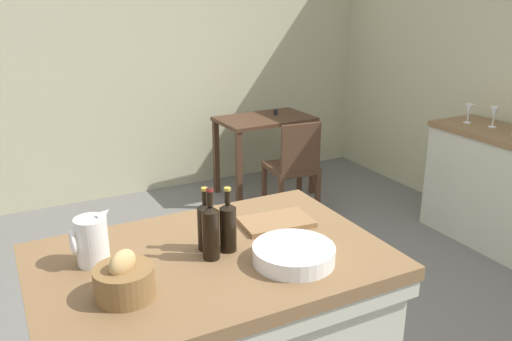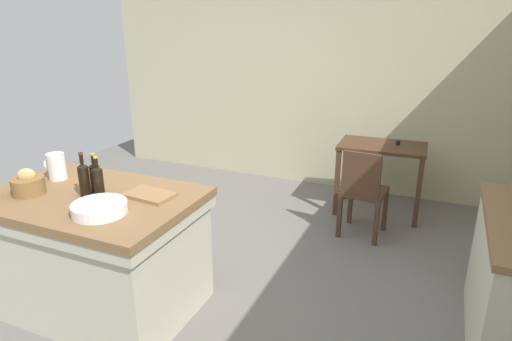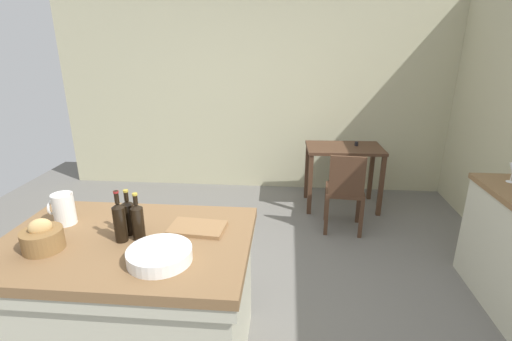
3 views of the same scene
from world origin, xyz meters
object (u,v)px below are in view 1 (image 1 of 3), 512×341
object	(u,v)px
side_cabinet	(505,191)
wine_bottle_dark	(228,225)
island_table	(213,337)
wooden_chair	(294,166)
wine_glass_far_right	(469,110)
wine_glass_right	(494,113)
cutting_board	(276,222)
pitcher	(92,240)
wash_bowl	(294,254)
wine_bottle_amber	(206,224)
wine_bottle_green	(211,231)
writing_desk	(265,130)
bread_basket	(124,280)

from	to	relation	value
side_cabinet	wine_bottle_dark	world-z (taller)	wine_bottle_dark
island_table	wooden_chair	world-z (taller)	wooden_chair
wooden_chair	wine_glass_far_right	size ratio (longest dim) A/B	5.77
side_cabinet	wine_glass_right	distance (m)	0.62
wine_bottle_dark	wine_glass_right	size ratio (longest dim) A/B	1.77
wooden_chair	cutting_board	distance (m)	2.14
pitcher	wash_bowl	world-z (taller)	pitcher
side_cabinet	cutting_board	world-z (taller)	side_cabinet
wine_glass_right	wash_bowl	bearing A→B (deg)	-156.12
wash_bowl	wine_bottle_amber	size ratio (longest dim) A/B	1.21
side_cabinet	wine_glass_far_right	bearing A→B (deg)	94.16
wash_bowl	cutting_board	xyz separation A→B (m)	(0.12, 0.35, -0.02)
wine_bottle_green	wine_glass_right	world-z (taller)	wine_bottle_green
wooden_chair	writing_desk	bearing A→B (deg)	84.59
bread_basket	wine_glass_right	bearing A→B (deg)	18.21
wooden_chair	pitcher	size ratio (longest dim) A/B	3.69
wash_bowl	wine_glass_right	bearing A→B (deg)	23.88
writing_desk	cutting_board	xyz separation A→B (m)	(-1.23, -2.41, 0.26)
pitcher	wine_glass_far_right	bearing A→B (deg)	16.38
island_table	wine_bottle_amber	bearing A→B (deg)	82.87
pitcher	bread_basket	size ratio (longest dim) A/B	1.11
wine_bottle_dark	pitcher	bearing A→B (deg)	164.62
writing_desk	wine_bottle_amber	distance (m)	2.99
pitcher	wine_glass_far_right	distance (m)	3.32
wash_bowl	wine_bottle_amber	distance (m)	0.40
side_cabinet	wine_glass_right	bearing A→B (deg)	81.76
wooden_chair	bread_basket	size ratio (longest dim) A/B	4.08
cutting_board	side_cabinet	bearing A→B (deg)	12.50
side_cabinet	writing_desk	distance (m)	2.20
wooden_chair	wash_bowl	world-z (taller)	wash_bowl
pitcher	wooden_chair	bearing A→B (deg)	40.62
bread_basket	wine_bottle_dark	bearing A→B (deg)	17.90
cutting_board	wine_bottle_dark	xyz separation A→B (m)	(-0.31, -0.14, 0.11)
writing_desk	wine_glass_right	size ratio (longest dim) A/B	5.63
pitcher	wine_bottle_green	bearing A→B (deg)	-21.97
side_cabinet	wash_bowl	world-z (taller)	wash_bowl
island_table	wine_bottle_amber	distance (m)	0.53
wine_bottle_green	wooden_chair	bearing A→B (deg)	50.59
island_table	wine_bottle_dark	xyz separation A→B (m)	(0.09, 0.01, 0.53)
wine_bottle_dark	wine_glass_far_right	distance (m)	2.86
island_table	wine_bottle_green	size ratio (longest dim) A/B	4.72
wine_bottle_green	pitcher	bearing A→B (deg)	158.03
wash_bowl	wine_bottle_dark	bearing A→B (deg)	131.98
bread_basket	pitcher	bearing A→B (deg)	99.86
side_cabinet	pitcher	size ratio (longest dim) A/B	5.26
side_cabinet	wash_bowl	distance (m)	2.67
pitcher	bread_basket	bearing A→B (deg)	-80.14
wine_glass_right	wine_bottle_amber	bearing A→B (deg)	-163.28
wine_bottle_green	cutting_board	bearing A→B (deg)	22.56
island_table	wine_glass_far_right	bearing A→B (deg)	21.83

